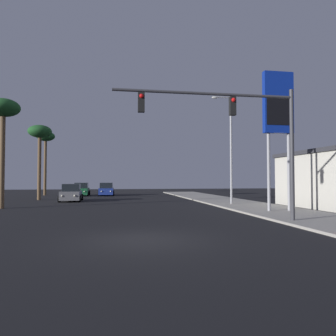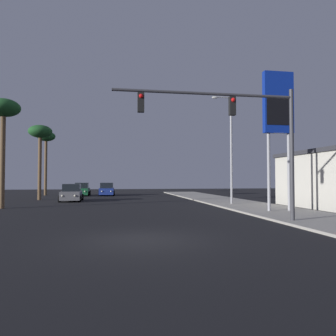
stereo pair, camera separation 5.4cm
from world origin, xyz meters
name	(u,v)px [view 2 (the right image)]	position (x,y,z in m)	size (l,w,h in m)	color
ground_plane	(141,240)	(0.00, 0.00, 0.00)	(120.00, 120.00, 0.00)	black
sidewalk_right	(264,209)	(9.50, 10.00, 0.06)	(5.00, 60.00, 0.12)	#9E998E
car_grey	(72,193)	(-4.96, 21.36, 0.76)	(2.04, 4.34, 1.68)	slate
car_blue	(107,190)	(-1.78, 31.89, 0.76)	(2.04, 4.33, 1.68)	navy
car_green	(82,190)	(-4.96, 32.00, 0.76)	(2.04, 4.31, 1.68)	#195933
traffic_light_mast	(241,124)	(5.10, 3.28, 4.81)	(8.93, 0.36, 6.50)	#38383D
street_lamp	(230,143)	(8.57, 14.24, 5.12)	(1.74, 0.24, 9.00)	#99999E
gas_station_sign	(278,110)	(9.56, 7.93, 6.62)	(2.00, 0.42, 9.00)	#99999E
palm_tree_mid	(40,135)	(-8.50, 24.00, 6.73)	(2.40, 2.40, 7.78)	brown
palm_tree_far	(46,140)	(-9.85, 34.00, 7.41)	(2.40, 2.40, 8.54)	brown
palm_tree_near	(3,113)	(-9.00, 14.00, 7.00)	(2.40, 2.40, 8.08)	brown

